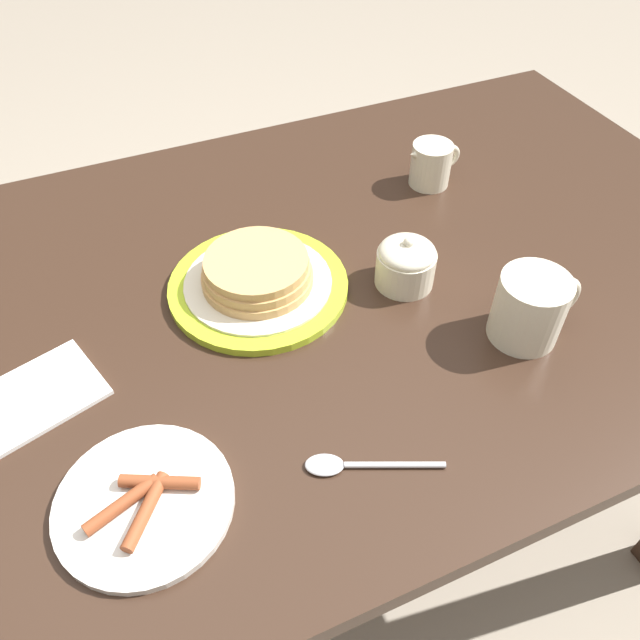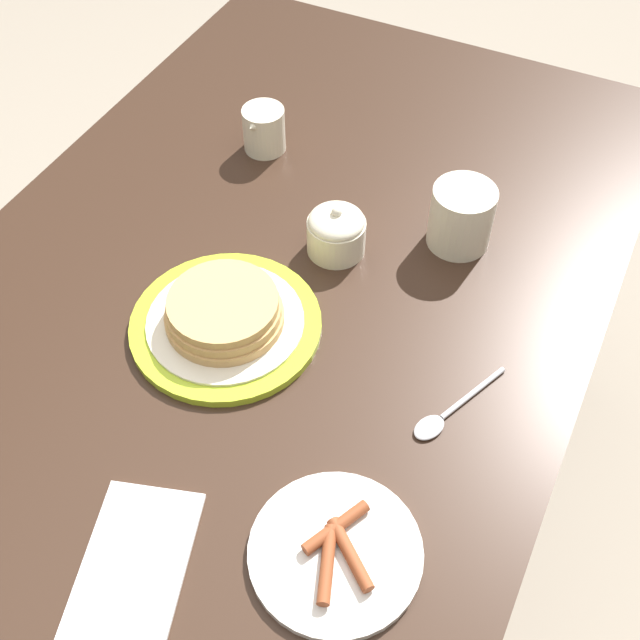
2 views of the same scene
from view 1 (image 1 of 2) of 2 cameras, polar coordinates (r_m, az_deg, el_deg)
The scene contains 9 objects.
ground_plane at distance 1.50m, azimuth -2.66°, elevation -18.88°, with size 8.00×8.00×0.00m, color gray.
dining_table at distance 0.96m, azimuth -3.94°, elevation -2.43°, with size 1.55×0.87×0.76m.
pancake_plate at distance 0.87m, azimuth -5.72°, elevation 3.83°, with size 0.25×0.25×0.06m.
side_plate_bacon at distance 0.70m, azimuth -15.77°, elevation -15.72°, with size 0.19×0.19×0.02m.
coffee_mug at distance 0.83m, azimuth 18.77°, elevation 1.12°, with size 0.12×0.09×0.09m.
creamer_pitcher at distance 1.08m, azimuth 10.09°, elevation 13.90°, with size 0.10×0.07×0.08m.
sugar_bowl at distance 0.88m, azimuth 7.87°, elevation 5.21°, with size 0.08×0.08×0.08m.
napkin at distance 0.82m, azimuth -26.06°, elevation -7.20°, with size 0.22×0.16×0.01m.
spoon at distance 0.70m, azimuth 2.67°, elevation -13.10°, with size 0.15×0.08×0.01m.
Camera 1 is at (-0.19, -0.61, 1.36)m, focal length 35.00 mm.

